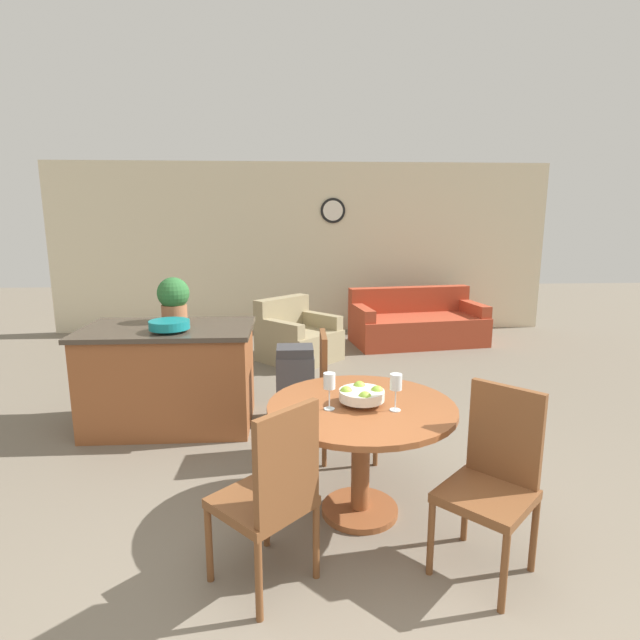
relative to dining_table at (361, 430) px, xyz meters
The scene contains 14 objects.
wall_back 5.39m from the dining_table, 92.50° to the left, with size 8.00×0.09×2.70m.
dining_table is the anchor object (origin of this frame).
dining_chair_near_left 0.81m from the dining_table, 130.13° to the right, with size 0.59×0.59×0.98m.
dining_chair_near_right 0.81m from the dining_table, 40.13° to the right, with size 0.59×0.59×0.98m.
dining_chair_far_side 0.81m from the dining_table, 94.87° to the left, with size 0.43×0.43×0.98m.
fruit_bowl 0.22m from the dining_table, 51.63° to the left, with size 0.27×0.27×0.12m.
wine_glass_left 0.39m from the dining_table, 161.37° to the right, with size 0.07×0.07×0.22m.
wine_glass_right 0.39m from the dining_table, 30.71° to the right, with size 0.07×0.07×0.22m.
kitchen_island 2.10m from the dining_table, 135.34° to the left, with size 1.46×0.88×0.90m.
teal_bowl 1.96m from the dining_table, 138.03° to the left, with size 0.33×0.33×0.10m.
potted_plant 2.34m from the dining_table, 130.84° to the left, with size 0.29×0.29×0.41m.
trash_bin 1.60m from the dining_table, 104.17° to the left, with size 0.34×0.28×0.69m.
couch 4.57m from the dining_table, 71.57° to the left, with size 2.00×1.19×0.80m.
armchair 3.54m from the dining_table, 95.57° to the left, with size 1.19×1.19×0.80m.
Camera 1 is at (-0.18, -1.79, 1.82)m, focal length 28.00 mm.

